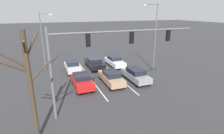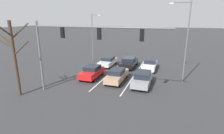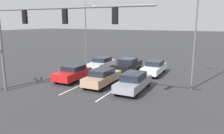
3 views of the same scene
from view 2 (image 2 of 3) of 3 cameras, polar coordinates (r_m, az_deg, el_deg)
name	(u,v)px [view 2 (image 2 of 3)]	position (r m, az deg, el deg)	size (l,w,h in m)	color
ground_plane	(129,67)	(26.63, 5.47, -0.03)	(240.00, 240.00, 0.00)	#333335
lane_stripe_left_divider	(137,72)	(24.31, 8.06, -1.66)	(0.12, 16.26, 0.01)	silver
lane_stripe_center_divider	(114,70)	(25.09, 0.67, -0.95)	(0.12, 16.26, 0.01)	silver
car_tan_midlane_front	(117,75)	(20.41, 1.62, -2.62)	(1.71, 4.56, 1.51)	tan
car_red_rightlane_front	(92,72)	(21.73, -6.62, -1.58)	(1.84, 4.04, 1.50)	red
car_gray_leftlane_front	(143,78)	(19.53, 9.94, -3.69)	(1.77, 4.59, 1.54)	gray
car_black_midlane_second	(129,62)	(26.34, 5.52, 1.56)	(1.91, 4.78, 1.51)	black
car_white_leftlane_second	(150,64)	(25.66, 12.24, 0.84)	(1.72, 4.53, 1.47)	silver
car_silver_rightlane_second	(108,61)	(27.02, -1.35, 1.87)	(1.78, 4.26, 1.41)	silver
traffic_signal_gantry	(76,41)	(16.06, -11.79, 8.32)	(12.48, 0.37, 6.96)	slate
street_lamp_right_shoulder	(93,35)	(29.42, -6.17, 10.36)	(1.65, 0.24, 7.83)	slate
street_lamp_left_shoulder	(185,38)	(20.96, 22.73, 8.87)	(2.22, 0.24, 8.96)	slate
bare_tree_near	(14,55)	(18.27, -29.31, 3.31)	(3.26, 2.59, 7.04)	#423323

